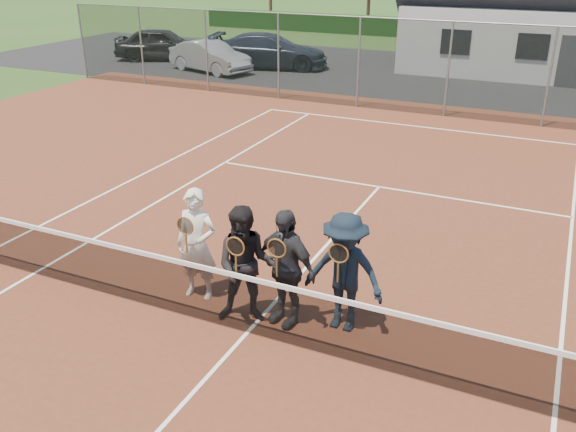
% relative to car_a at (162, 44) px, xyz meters
% --- Properties ---
extents(ground, '(220.00, 220.00, 0.00)m').
position_rel_car_a_xyz_m(ground, '(14.78, 1.33, -0.77)').
color(ground, '#254117').
rests_on(ground, ground).
extents(court_surface, '(30.00, 30.00, 0.02)m').
position_rel_car_a_xyz_m(court_surface, '(14.78, -18.67, -0.76)').
color(court_surface, '#562819').
rests_on(court_surface, ground).
extents(tarmac_carpark, '(40.00, 12.00, 0.01)m').
position_rel_car_a_xyz_m(tarmac_carpark, '(10.78, 1.33, -0.76)').
color(tarmac_carpark, black).
rests_on(tarmac_carpark, ground).
extents(hedge_row, '(40.00, 1.20, 1.10)m').
position_rel_car_a_xyz_m(hedge_row, '(14.78, 13.33, -0.22)').
color(hedge_row, black).
rests_on(hedge_row, ground).
extents(car_a, '(4.84, 3.39, 1.53)m').
position_rel_car_a_xyz_m(car_a, '(0.00, 0.00, 0.00)').
color(car_a, black).
rests_on(car_a, ground).
extents(car_b, '(4.27, 2.50, 1.33)m').
position_rel_car_a_xyz_m(car_b, '(3.75, -1.70, -0.10)').
color(car_b, gray).
rests_on(car_b, ground).
extents(car_c, '(5.64, 3.42, 1.53)m').
position_rel_car_a_xyz_m(car_c, '(5.70, 0.30, -0.00)').
color(car_c, black).
rests_on(car_c, ground).
extents(court_markings, '(11.03, 23.83, 0.01)m').
position_rel_car_a_xyz_m(court_markings, '(14.78, -18.67, -0.74)').
color(court_markings, white).
rests_on(court_markings, court_surface).
extents(tennis_net, '(11.68, 0.08, 1.10)m').
position_rel_car_a_xyz_m(tennis_net, '(14.78, -18.67, -0.23)').
color(tennis_net, slate).
rests_on(tennis_net, ground).
extents(perimeter_fence, '(30.07, 0.07, 3.02)m').
position_rel_car_a_xyz_m(perimeter_fence, '(14.78, -5.17, 0.76)').
color(perimeter_fence, slate).
rests_on(perimeter_fence, ground).
extents(player_a, '(0.70, 0.53, 1.80)m').
position_rel_car_a_xyz_m(player_a, '(13.60, -18.07, 0.16)').
color(player_a, white).
rests_on(player_a, court_surface).
extents(player_b, '(1.06, 0.95, 1.80)m').
position_rel_car_a_xyz_m(player_b, '(14.60, -18.34, 0.16)').
color(player_b, black).
rests_on(player_b, court_surface).
extents(player_c, '(1.13, 0.70, 1.80)m').
position_rel_car_a_xyz_m(player_c, '(15.14, -18.15, 0.16)').
color(player_c, '#27282D').
rests_on(player_c, court_surface).
extents(player_d, '(1.17, 0.68, 1.80)m').
position_rel_car_a_xyz_m(player_d, '(15.96, -17.94, 0.16)').
color(player_d, black).
rests_on(player_d, court_surface).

